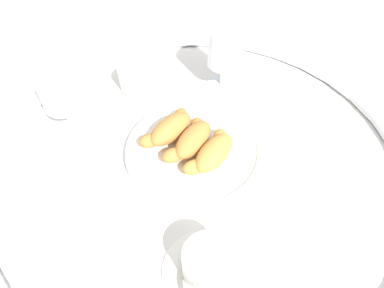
{
  "coord_description": "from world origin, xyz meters",
  "views": [
    {
      "loc": [
        -0.26,
        -0.32,
        0.52
      ],
      "look_at": [
        -0.0,
        0.02,
        0.03
      ],
      "focal_mm": 32.43,
      "sensor_mm": 36.0,
      "label": 1
    }
  ],
  "objects": [
    {
      "name": "ground_plane",
      "position": [
        0.0,
        0.0,
        0.0
      ],
      "size": [
        2.2,
        2.2,
        0.0
      ],
      "primitive_type": "plane",
      "color": "silver"
    },
    {
      "name": "table_chrome_rim",
      "position": [
        0.0,
        0.0,
        0.01
      ],
      "size": [
        0.79,
        0.79,
        0.02
      ],
      "primitive_type": "torus",
      "color": "silver",
      "rests_on": "ground_plane"
    },
    {
      "name": "pastry_plate",
      "position": [
        -0.0,
        0.02,
        0.01
      ],
      "size": [
        0.26,
        0.26,
        0.02
      ],
      "color": "silver",
      "rests_on": "ground_plane"
    },
    {
      "name": "croissant_large",
      "position": [
        0.01,
        -0.03,
        0.04
      ],
      "size": [
        0.13,
        0.09,
        0.04
      ],
      "color": "#CC893D",
      "rests_on": "pastry_plate"
    },
    {
      "name": "croissant_small",
      "position": [
        -0.0,
        0.02,
        0.04
      ],
      "size": [
        0.13,
        0.09,
        0.04
      ],
      "color": "#BC7A38",
      "rests_on": "pastry_plate"
    },
    {
      "name": "croissant_extra",
      "position": [
        -0.02,
        0.07,
        0.04
      ],
      "size": [
        0.13,
        0.08,
        0.04
      ],
      "color": "#BC7A38",
      "rests_on": "pastry_plate"
    },
    {
      "name": "coffee_cup_near",
      "position": [
        0.01,
        0.25,
        0.03
      ],
      "size": [
        0.14,
        0.14,
        0.06
      ],
      "color": "silver",
      "rests_on": "ground_plane"
    },
    {
      "name": "coffee_cup_far",
      "position": [
        -0.12,
        -0.18,
        0.03
      ],
      "size": [
        0.14,
        0.14,
        0.06
      ],
      "color": "silver",
      "rests_on": "ground_plane"
    },
    {
      "name": "juice_glass_left",
      "position": [
        0.18,
        0.14,
        0.09
      ],
      "size": [
        0.08,
        0.08,
        0.14
      ],
      "color": "white",
      "rests_on": "ground_plane"
    },
    {
      "name": "juice_glass_right",
      "position": [
        -0.16,
        0.23,
        0.09
      ],
      "size": [
        0.08,
        0.08,
        0.14
      ],
      "color": "white",
      "rests_on": "ground_plane"
    },
    {
      "name": "sugar_packet",
      "position": [
        -0.2,
        0.12,
        0.0
      ],
      "size": [
        0.06,
        0.05,
        0.01
      ],
      "primitive_type": "cube",
      "rotation": [
        0.0,
        0.0,
        -0.26
      ],
      "color": "white",
      "rests_on": "ground_plane"
    },
    {
      "name": "folded_napkin",
      "position": [
        0.18,
        -0.12,
        0.0
      ],
      "size": [
        0.13,
        0.13,
        0.01
      ],
      "primitive_type": "cube",
      "rotation": [
        0.0,
        0.0,
        0.25
      ],
      "color": "silver",
      "rests_on": "ground_plane"
    }
  ]
}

